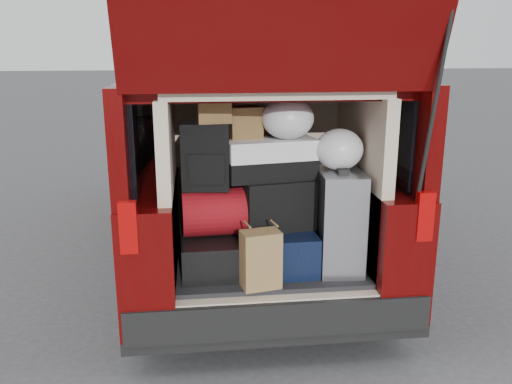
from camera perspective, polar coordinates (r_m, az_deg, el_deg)
The scene contains 15 objects.
ground at distance 3.85m, azimuth 1.63°, elevation -16.09°, with size 80.00×80.00×0.00m, color #3C3C3F.
minivan at distance 5.24m, azimuth -1.23°, elevation 3.30°, with size 1.90×5.35×2.77m.
load_floor at distance 3.95m, azimuth 1.08°, elevation -10.62°, with size 1.24×1.05×0.55m, color black.
black_hardshell at distance 3.65m, azimuth -4.54°, elevation -6.24°, with size 0.42×0.58×0.23m, color black.
navy_hardshell at distance 3.68m, azimuth 1.89°, elevation -5.69°, with size 0.50×0.61×0.27m, color black.
silver_roller at distance 3.61m, azimuth 8.72°, elevation -2.97°, with size 0.28×0.44×0.66m, color white.
kraft_bag at distance 3.34m, azimuth 0.49°, elevation -7.12°, with size 0.23×0.15×0.36m, color olive.
red_duffel at distance 3.57m, azimuth -3.84°, elevation -2.00°, with size 0.49×0.32×0.32m, color maroon.
black_soft_case at distance 3.59m, azimuth 2.28°, elevation -1.19°, with size 0.46×0.28×0.33m, color black.
backpack at distance 3.45m, azimuth -5.30°, elevation 3.76°, with size 0.30×0.18×0.43m, color black.
twotone_duffel at distance 3.55m, azimuth 1.43°, elevation 3.56°, with size 0.58×0.30×0.26m, color white.
grocery_sack_lower at distance 3.41m, azimuth -4.48°, elevation 8.86°, with size 0.20×0.17×0.19m, color olive.
grocery_sack_upper at distance 3.53m, azimuth -1.20°, elevation 7.34°, with size 0.20×0.17×0.20m, color olive.
plastic_bag_center at distance 3.49m, azimuth 3.37°, elevation 7.74°, with size 0.33×0.31×0.27m, color silver.
plastic_bag_right at distance 3.53m, azimuth 8.76°, elevation 4.45°, with size 0.31×0.29×0.27m, color silver.
Camera 1 is at (-0.49, -3.24, 2.01)m, focal length 38.00 mm.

